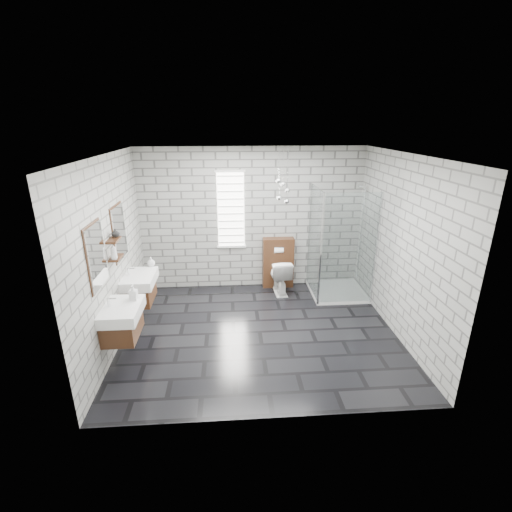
{
  "coord_description": "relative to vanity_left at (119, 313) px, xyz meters",
  "views": [
    {
      "loc": [
        -0.43,
        -5.04,
        3.12
      ],
      "look_at": [
        -0.03,
        0.35,
        1.14
      ],
      "focal_mm": 26.0,
      "sensor_mm": 36.0,
      "label": 1
    }
  ],
  "objects": [
    {
      "name": "wall_back",
      "position": [
        1.91,
        2.42,
        0.59
      ],
      "size": [
        4.2,
        0.02,
        2.7
      ],
      "primitive_type": "cube",
      "color": "#9D9D98",
      "rests_on": "floor"
    },
    {
      "name": "wall_right",
      "position": [
        4.02,
        0.61,
        0.59
      ],
      "size": [
        0.02,
        3.6,
        2.7
      ],
      "primitive_type": "cube",
      "color": "#9D9D98",
      "rests_on": "floor"
    },
    {
      "name": "ceiling",
      "position": [
        1.91,
        0.61,
        1.95
      ],
      "size": [
        4.2,
        3.6,
        0.02
      ],
      "primitive_type": "cube",
      "color": "white",
      "rests_on": "wall_back"
    },
    {
      "name": "shower_enclosure",
      "position": [
        3.41,
        1.8,
        -0.25
      ],
      "size": [
        1.0,
        1.0,
        2.03
      ],
      "color": "white",
      "rests_on": "floor"
    },
    {
      "name": "shelf_lower",
      "position": [
        -0.12,
        0.56,
        0.56
      ],
      "size": [
        0.14,
        0.3,
        0.03
      ],
      "primitive_type": "cube",
      "color": "#492916",
      "rests_on": "wall_left"
    },
    {
      "name": "soap_bottle_b",
      "position": [
        0.16,
        1.41,
        0.17
      ],
      "size": [
        0.13,
        0.13,
        0.16
      ],
      "primitive_type": "imported",
      "rotation": [
        0.0,
        0.0,
        0.04
      ],
      "color": "#B2B2B2",
      "rests_on": "vanity_right"
    },
    {
      "name": "floor",
      "position": [
        1.91,
        0.61,
        -0.77
      ],
      "size": [
        4.2,
        3.6,
        0.02
      ],
      "primitive_type": "cube",
      "color": "black",
      "rests_on": "ground"
    },
    {
      "name": "soap_bottle_a",
      "position": [
        0.16,
        0.18,
        0.2
      ],
      "size": [
        0.11,
        0.11,
        0.21
      ],
      "primitive_type": "imported",
      "rotation": [
        0.0,
        0.0,
        -0.1
      ],
      "color": "#B2B2B2",
      "rests_on": "vanity_left"
    },
    {
      "name": "soap_bottle_c",
      "position": [
        -0.11,
        0.46,
        0.69
      ],
      "size": [
        0.11,
        0.11,
        0.23
      ],
      "primitive_type": "imported",
      "rotation": [
        0.0,
        0.0,
        -0.34
      ],
      "color": "#B2B2B2",
      "rests_on": "shelf_lower"
    },
    {
      "name": "wall_front",
      "position": [
        1.91,
        -1.2,
        0.59
      ],
      "size": [
        4.2,
        0.02,
        2.7
      ],
      "primitive_type": "cube",
      "color": "#9D9D98",
      "rests_on": "floor"
    },
    {
      "name": "pendant_cluster",
      "position": [
        2.42,
        1.98,
        1.23
      ],
      "size": [
        0.26,
        0.23,
        0.96
      ],
      "color": "silver",
      "rests_on": "ceiling"
    },
    {
      "name": "flush_plate",
      "position": [
        2.41,
        2.21,
        0.04
      ],
      "size": [
        0.18,
        0.01,
        0.12
      ],
      "primitive_type": "cube",
      "color": "silver",
      "rests_on": "cistern_panel"
    },
    {
      "name": "wall_left",
      "position": [
        -0.2,
        0.61,
        0.59
      ],
      "size": [
        0.02,
        3.6,
        2.7
      ],
      "primitive_type": "cube",
      "color": "#9D9D98",
      "rests_on": "floor"
    },
    {
      "name": "cistern_panel",
      "position": [
        2.41,
        2.31,
        -0.26
      ],
      "size": [
        0.6,
        0.2,
        1.0
      ],
      "primitive_type": "cube",
      "color": "#492916",
      "rests_on": "floor"
    },
    {
      "name": "vanity_right",
      "position": [
        0.0,
        1.04,
        0.0
      ],
      "size": [
        0.47,
        0.7,
        1.57
      ],
      "color": "#492916",
      "rests_on": "wall_left"
    },
    {
      "name": "shelf_upper",
      "position": [
        -0.12,
        0.56,
        0.82
      ],
      "size": [
        0.14,
        0.3,
        0.03
      ],
      "primitive_type": "cube",
      "color": "#492916",
      "rests_on": "wall_left"
    },
    {
      "name": "vanity_left",
      "position": [
        0.0,
        0.0,
        0.0
      ],
      "size": [
        0.47,
        0.7,
        1.57
      ],
      "color": "#492916",
      "rests_on": "wall_left"
    },
    {
      "name": "window",
      "position": [
        1.51,
        2.4,
        0.79
      ],
      "size": [
        0.56,
        0.05,
        1.48
      ],
      "color": "white",
      "rests_on": "wall_back"
    },
    {
      "name": "toilet",
      "position": [
        2.41,
        2.04,
        -0.42
      ],
      "size": [
        0.42,
        0.69,
        0.68
      ],
      "primitive_type": "imported",
      "rotation": [
        0.0,
        0.0,
        3.21
      ],
      "color": "white",
      "rests_on": "floor"
    },
    {
      "name": "vase",
      "position": [
        -0.11,
        0.66,
        0.9
      ],
      "size": [
        0.12,
        0.12,
        0.12
      ],
      "primitive_type": "imported",
      "rotation": [
        0.0,
        0.0,
        -0.06
      ],
      "color": "#B2B2B2",
      "rests_on": "shelf_upper"
    }
  ]
}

